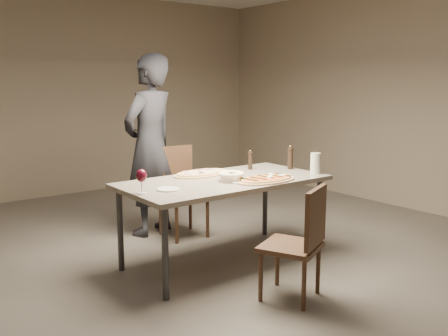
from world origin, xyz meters
TOP-DOWN VIEW (x-y plane):
  - room at (0.00, 0.00)m, footprint 7.00×7.00m
  - dining_table at (0.00, 0.00)m, footprint 1.80×0.90m
  - zucchini_pizza at (0.25, -0.28)m, footprint 0.58×0.32m
  - ham_pizza at (-0.04, 0.28)m, footprint 0.57×0.31m
  - bread_basket at (0.00, -0.10)m, footprint 0.22×0.22m
  - oil_dish at (-0.01, -0.21)m, footprint 0.12×0.12m
  - pepper_mill_left at (0.50, 0.24)m, footprint 0.05×0.05m
  - pepper_mill_right at (0.82, 0.02)m, footprint 0.06×0.06m
  - carafe at (0.83, -0.30)m, footprint 0.09×0.09m
  - wine_glass at (-0.83, -0.06)m, footprint 0.08×0.08m
  - side_plate at (-0.61, -0.08)m, footprint 0.18×0.18m
  - chair_near at (-0.03, -0.96)m, footprint 0.53×0.53m
  - chair_far at (0.13, 0.93)m, footprint 0.47×0.47m
  - diner at (-0.09, 1.15)m, footprint 0.80×0.66m

SIDE VIEW (x-z plane):
  - chair_near at x=-0.03m, z-range 0.05..0.90m
  - chair_far at x=0.13m, z-range 0.06..0.98m
  - dining_table at x=0.00m, z-range 0.32..1.07m
  - side_plate at x=-0.61m, z-range 0.75..0.76m
  - oil_dish at x=-0.01m, z-range 0.75..0.76m
  - ham_pizza at x=-0.04m, z-range 0.75..0.78m
  - zucchini_pizza at x=0.25m, z-range 0.74..0.79m
  - bread_basket at x=0.00m, z-range 0.76..0.84m
  - pepper_mill_left at x=0.50m, z-range 0.74..0.93m
  - carafe at x=0.83m, z-range 0.75..0.94m
  - pepper_mill_right at x=0.82m, z-range 0.74..0.97m
  - wine_glass at x=-0.83m, z-range 0.79..0.98m
  - diner at x=-0.09m, z-range 0.00..1.87m
  - room at x=0.00m, z-range -2.10..4.90m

